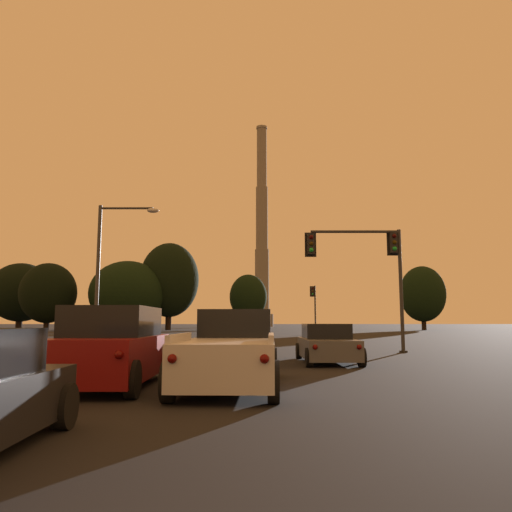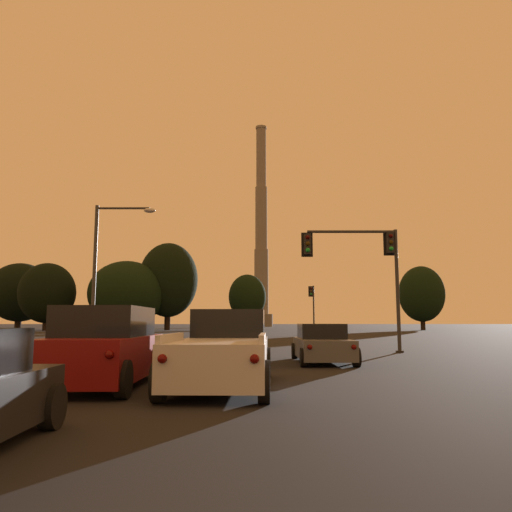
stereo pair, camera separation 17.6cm
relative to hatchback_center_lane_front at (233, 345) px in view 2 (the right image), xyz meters
name	(u,v)px [view 2 (the right image)]	position (x,y,z in m)	size (l,w,h in m)	color
hatchback_center_lane_front	(233,345)	(0.00, 0.00, 0.00)	(2.01, 4.15, 1.44)	#232328
suv_left_lane_second	(106,348)	(-2.72, -6.09, 0.23)	(2.18, 4.94, 1.86)	maroon
sedan_right_lane_front	(323,344)	(3.33, 0.82, 0.00)	(2.00, 4.71, 1.43)	#4C4F54
pickup_truck_center_lane_second	(225,351)	(0.11, -6.03, 0.14)	(2.34, 5.56, 1.82)	silver
traffic_light_overhead_right	(366,258)	(6.34, 6.71, 3.99)	(4.94, 0.50, 6.11)	#2D2D30
traffic_light_far_right	(314,302)	(7.54, 41.04, 3.10)	(0.78, 0.50, 5.73)	#2D2D30
street_lamp	(106,259)	(-7.13, 8.15, 4.13)	(3.25, 0.36, 7.70)	#38383A
smokestack	(262,246)	(2.45, 129.14, 23.24)	(6.65, 6.65, 61.12)	slate
treeline_center_left	(128,293)	(-21.50, 68.08, 5.65)	(13.17, 11.86, 11.95)	black
treeline_far_right	(248,297)	(-0.79, 76.67, 5.49)	(7.09, 6.38, 10.41)	black
treeline_far_left	(48,293)	(-34.96, 67.39, 5.69)	(9.57, 8.62, 11.51)	black
treeline_right_mid	(21,292)	(-44.49, 77.65, 6.40)	(11.99, 10.80, 12.69)	black
treeline_center_right	(169,280)	(-14.81, 70.69, 8.21)	(10.48, 9.44, 15.51)	black
treeline_left_mid	(423,294)	(30.41, 70.86, 5.73)	(8.07, 7.27, 11.35)	black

